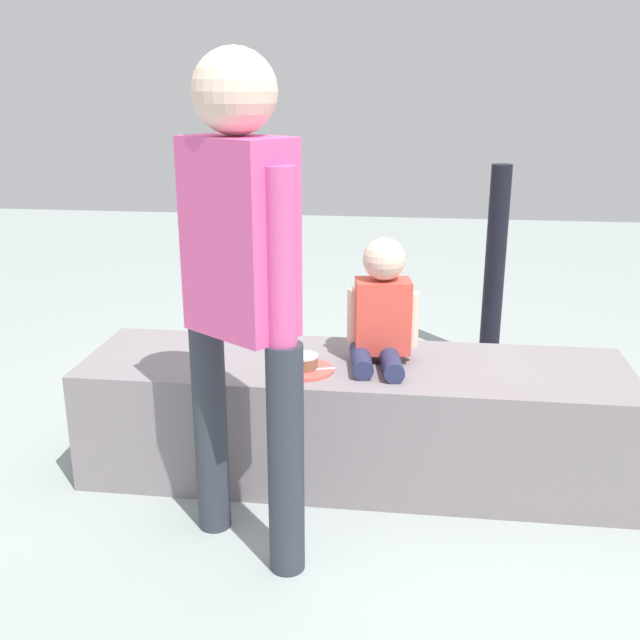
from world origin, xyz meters
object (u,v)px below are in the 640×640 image
adult_standing (241,270)px  water_bottle_near_gift (551,371)px  gift_bag (383,348)px  party_cup_red (262,386)px  cake_plate (305,366)px  handbag_black_leather (250,341)px  child_seated (382,309)px

adult_standing → water_bottle_near_gift: 2.18m
adult_standing → gift_bag: size_ratio=5.42×
gift_bag → party_cup_red: gift_bag is taller
cake_plate → water_bottle_near_gift: (1.12, 1.12, -0.41)m
adult_standing → handbag_black_leather: bearing=102.2°
adult_standing → water_bottle_near_gift: adult_standing is taller
party_cup_red → gift_bag: bearing=36.0°
cake_plate → party_cup_red: 0.98m
party_cup_red → water_bottle_near_gift: bearing=12.0°
cake_plate → water_bottle_near_gift: 1.63m
party_cup_red → handbag_black_leather: handbag_black_leather is taller
cake_plate → handbag_black_leather: (-0.50, 1.26, -0.36)m
gift_bag → party_cup_red: size_ratio=2.71×
child_seated → adult_standing: (-0.41, -0.57, 0.28)m
cake_plate → child_seated: bearing=25.6°
gift_bag → water_bottle_near_gift: 0.88m
adult_standing → water_bottle_near_gift: size_ratio=8.41×
adult_standing → handbag_black_leather: adult_standing is taller
child_seated → handbag_black_leather: size_ratio=1.35×
adult_standing → cake_plate: (0.13, 0.44, -0.47)m
gift_bag → party_cup_red: (-0.59, -0.43, -0.08)m
cake_plate → gift_bag: size_ratio=0.76×
gift_bag → handbag_black_leather: handbag_black_leather is taller
child_seated → handbag_black_leather: child_seated is taller
handbag_black_leather → adult_standing: bearing=-77.8°
adult_standing → cake_plate: bearing=73.7°
gift_bag → water_bottle_near_gift: (0.87, -0.12, -0.04)m
gift_bag → adult_standing: bearing=-102.7°
gift_bag → party_cup_red: bearing=-144.0°
party_cup_red → child_seated: bearing=-47.6°
child_seated → water_bottle_near_gift: size_ratio=2.54×
child_seated → handbag_black_leather: 1.48m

